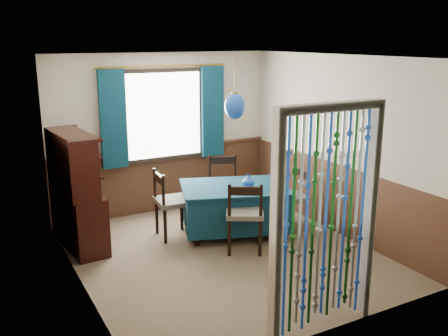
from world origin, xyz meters
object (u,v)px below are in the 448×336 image
chair_far (224,186)px  vase_sideboard (77,180)px  pendant_lamp (235,106)px  sideboard (77,207)px  dining_table (234,206)px  chair_left (171,202)px  chair_right (292,197)px  bowl_shelf (84,172)px  vase_table (248,181)px  chair_near (245,214)px

chair_far → vase_sideboard: bearing=14.3°
pendant_lamp → sideboard: bearing=163.7°
dining_table → chair_left: bearing=179.0°
chair_right → bowl_shelf: 2.92m
chair_far → vase_table: (-0.02, -0.73, 0.27)m
sideboard → vase_table: size_ratio=9.17×
sideboard → vase_sideboard: bearing=66.7°
chair_near → chair_left: size_ratio=1.00×
chair_near → chair_far: chair_far is taller
sideboard → chair_far: bearing=-5.4°
chair_near → chair_right: chair_near is taller
chair_left → vase_sideboard: chair_left is taller
chair_left → sideboard: size_ratio=0.62×
dining_table → chair_right: 0.85m
chair_left → pendant_lamp: pendant_lamp is taller
pendant_lamp → bowl_shelf: bearing=170.6°
chair_right → pendant_lamp: size_ratio=1.07×
vase_table → bowl_shelf: bowl_shelf is taller
chair_left → vase_sideboard: (-1.15, 0.47, 0.36)m
vase_table → chair_near: bearing=-125.4°
chair_right → bowl_shelf: bowl_shelf is taller
bowl_shelf → chair_near: bearing=-27.2°
chair_near → chair_right: 1.05m
pendant_lamp → vase_sideboard: bearing=158.5°
dining_table → sideboard: bearing=-176.7°
sideboard → dining_table: bearing=-21.8°
dining_table → vase_table: (0.15, -0.13, 0.37)m
vase_table → vase_sideboard: bearing=156.8°
pendant_lamp → chair_far: bearing=74.8°
sideboard → bowl_shelf: bearing=-83.1°
bowl_shelf → chair_right: bearing=-11.7°
pendant_lamp → vase_sideboard: (-1.99, 0.78, -0.96)m
dining_table → pendant_lamp: 1.41m
chair_near → vase_table: size_ratio=5.69×
chair_near → chair_far: size_ratio=0.99×
pendant_lamp → chair_right: bearing=-17.3°
dining_table → chair_near: chair_near is taller
chair_right → pendant_lamp: 1.59m
dining_table → vase_sideboard: size_ratio=9.40×
dining_table → chair_far: (0.16, 0.60, 0.10)m
chair_far → chair_near: bearing=92.9°
chair_right → pendant_lamp: (-0.81, 0.25, 1.34)m
chair_left → bowl_shelf: size_ratio=4.79×
bowl_shelf → vase_sideboard: bearing=90.0°
dining_table → chair_far: 0.63m
chair_near → vase_sideboard: bearing=172.1°
chair_near → chair_far: 1.25m
dining_table → bowl_shelf: bowl_shelf is taller
chair_far → vase_sideboard: chair_far is taller
chair_left → pendant_lamp: bearing=73.8°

